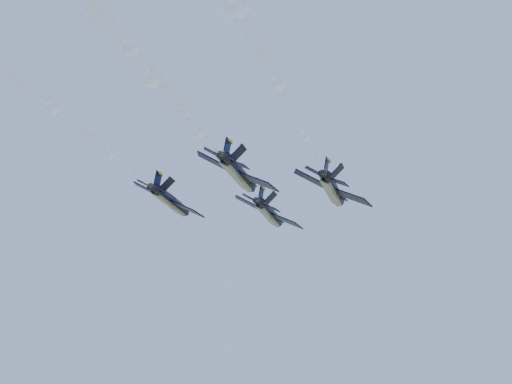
% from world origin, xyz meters
% --- Properties ---
extents(jet_lead, '(11.35, 16.11, 5.77)m').
position_xyz_m(jet_lead, '(0.48, 7.77, 92.65)').
color(jet_lead, black).
extents(jet_left, '(11.35, 16.11, 5.77)m').
position_xyz_m(jet_left, '(-12.82, -2.78, 92.65)').
color(jet_left, black).
extents(jet_right, '(11.35, 16.11, 5.77)m').
position_xyz_m(jet_right, '(11.83, -4.74, 92.65)').
color(jet_right, black).
extents(jet_slot, '(11.35, 16.11, 5.77)m').
position_xyz_m(jet_slot, '(0.29, -15.16, 92.65)').
color(jet_slot, black).
extents(smoke_trail_lead, '(5.71, 61.07, 2.69)m').
position_xyz_m(smoke_trail_lead, '(-2.41, -38.96, 92.68)').
color(smoke_trail_lead, white).
extents(smoke_trail_left, '(5.71, 61.07, 2.69)m').
position_xyz_m(smoke_trail_left, '(-15.71, -49.50, 92.68)').
color(smoke_trail_left, white).
extents(smoke_trail_right, '(5.71, 61.07, 2.69)m').
position_xyz_m(smoke_trail_right, '(8.94, -51.46, 92.68)').
color(smoke_trail_right, white).
extents(smoke_trail_slot, '(5.71, 61.07, 2.69)m').
position_xyz_m(smoke_trail_slot, '(-2.61, -61.88, 92.68)').
color(smoke_trail_slot, white).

